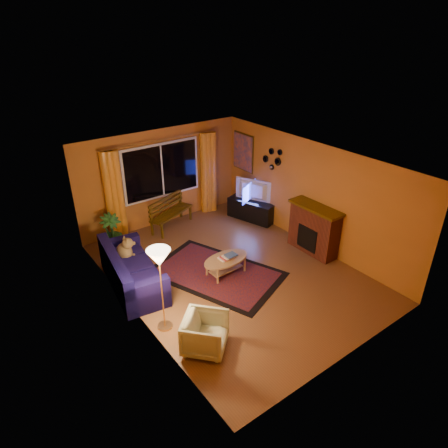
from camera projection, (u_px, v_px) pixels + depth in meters
floor at (232, 273)px, 8.63m from camera, size 4.50×6.00×0.02m
ceiling at (233, 161)px, 7.46m from camera, size 4.50×6.00×0.02m
wall_back at (161, 178)px, 10.20m from camera, size 4.50×0.02×2.50m
wall_left at (129, 256)px, 6.86m from camera, size 0.02×6.00×2.50m
wall_right at (310, 194)px, 9.23m from camera, size 0.02×6.00×2.50m
window at (162, 171)px, 10.06m from camera, size 2.00×0.02×1.30m
curtain_rod at (161, 140)px, 9.65m from camera, size 3.20×0.03×0.03m
curtain_left at (114, 196)px, 9.46m from camera, size 0.36×0.36×2.24m
curtain_right at (208, 173)px, 10.87m from camera, size 0.36×0.36×2.24m
bench at (172, 220)px, 10.37m from camera, size 1.39×0.89×0.40m
potted_plant at (111, 233)px, 9.24m from camera, size 0.60×0.60×0.91m
sofa at (132, 269)px, 8.02m from camera, size 1.13×2.12×0.82m
dog at (124, 249)px, 8.28m from camera, size 0.34×0.44×0.43m
armchair at (205, 332)px, 6.49m from camera, size 0.94×0.93×0.70m
floor_lamp at (162, 290)px, 6.74m from camera, size 0.35×0.35×1.61m
rug at (216, 273)px, 8.57m from camera, size 2.58×3.13×0.02m
coffee_table at (226, 266)px, 8.49m from camera, size 1.09×1.09×0.38m
tv_console at (251, 210)px, 10.76m from camera, size 0.80×1.36×0.54m
television at (252, 191)px, 10.50m from camera, size 0.57×0.95×0.58m
fireplace at (314, 230)px, 9.16m from camera, size 0.40×1.20×1.10m
mirror_cluster at (272, 158)px, 9.88m from camera, size 0.06×0.60×0.56m
painting at (243, 152)px, 10.77m from camera, size 0.04×0.76×0.96m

